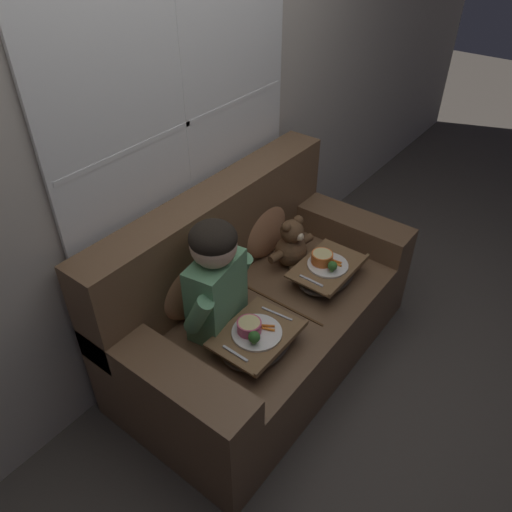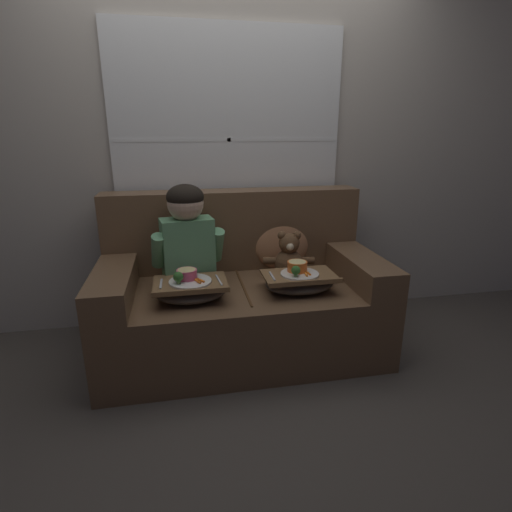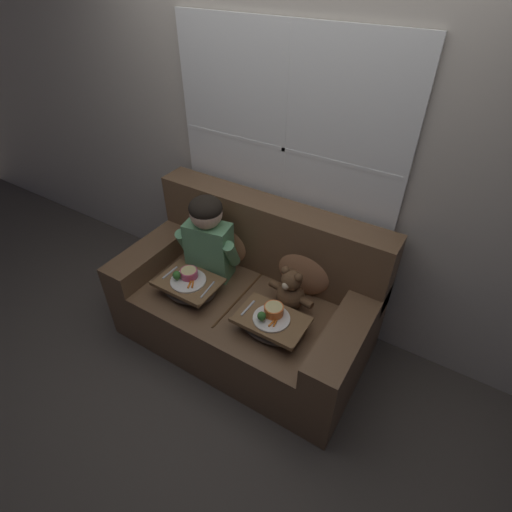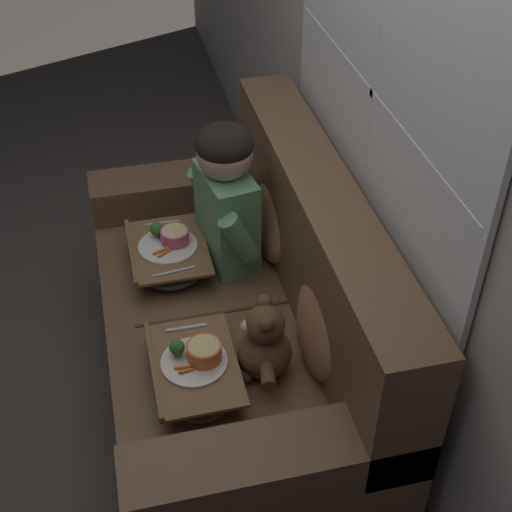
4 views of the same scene
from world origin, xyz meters
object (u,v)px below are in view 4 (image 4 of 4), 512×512
throw_pillow_behind_teddy (323,322)px  lap_tray_teddy (195,371)px  teddy_bear (264,345)px  lap_tray_child (169,254)px  throw_pillow_behind_child (276,213)px  child_figure (226,190)px  couch (246,328)px

throw_pillow_behind_teddy → lap_tray_teddy: bearing=-90.1°
teddy_bear → lap_tray_teddy: teddy_bear is taller
lap_tray_child → throw_pillow_behind_child: bearing=89.8°
throw_pillow_behind_child → throw_pillow_behind_teddy: 0.64m
throw_pillow_behind_teddy → lap_tray_child: size_ratio=1.02×
throw_pillow_behind_child → lap_tray_teddy: bearing=-34.8°
child_figure → lap_tray_child: (-0.00, -0.24, -0.28)m
child_figure → lap_tray_teddy: 0.74m
lap_tray_teddy → teddy_bear: bearing=89.9°
throw_pillow_behind_teddy → lap_tray_teddy: size_ratio=0.98×
couch → throw_pillow_behind_teddy: bearing=31.8°
throw_pillow_behind_child → lap_tray_teddy: size_ratio=0.99×
teddy_bear → lap_tray_child: (-0.64, -0.24, -0.07)m
child_figure → lap_tray_child: size_ratio=1.51×
teddy_bear → couch: bearing=178.7°
couch → throw_pillow_behind_teddy: (0.32, 0.20, 0.30)m
couch → throw_pillow_behind_child: 0.48m
throw_pillow_behind_child → child_figure: 0.25m
throw_pillow_behind_child → teddy_bear: (0.64, -0.21, -0.06)m
throw_pillow_behind_child → throw_pillow_behind_teddy: throw_pillow_behind_child is taller
couch → teddy_bear: couch is taller
throw_pillow_behind_teddy → child_figure: 0.69m
lap_tray_child → child_figure: bearing=89.5°
throw_pillow_behind_teddy → throw_pillow_behind_child: bearing=180.0°
throw_pillow_behind_child → lap_tray_teddy: 0.79m
lap_tray_child → teddy_bear: bearing=20.5°
teddy_bear → throw_pillow_behind_child: bearing=162.2°
lap_tray_teddy → couch: bearing=142.3°
child_figure → teddy_bear: child_figure is taller
lap_tray_child → lap_tray_teddy: 0.64m
child_figure → lap_tray_teddy: bearing=-20.7°
couch → lap_tray_child: bearing=-142.5°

